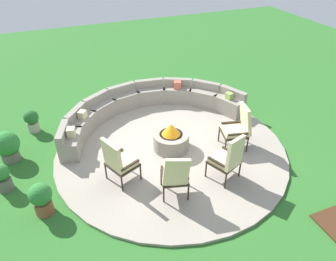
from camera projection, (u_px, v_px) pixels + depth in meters
The scene contains 12 objects.
ground_plane at pixel (171, 150), 7.78m from camera, with size 24.00×24.00×0.00m, color #2D6B28.
patio_circle at pixel (171, 149), 7.77m from camera, with size 5.62×5.62×0.06m, color #9E9384.
fire_pit at pixel (171, 139), 7.60m from camera, with size 0.88×0.88×0.69m.
curved_stone_bench at pixel (145, 106), 8.87m from camera, with size 5.20×2.40×0.70m.
lounge_chair_front_left at pixel (118, 160), 6.46m from camera, with size 0.74×0.76×1.11m.
lounge_chair_front_right at pixel (175, 175), 6.11m from camera, with size 0.65×0.65×1.07m.
lounge_chair_back_left at pixel (228, 158), 6.52m from camera, with size 0.74×0.75×1.13m.
lounge_chair_back_right at pixel (238, 127), 7.49m from camera, with size 0.74×0.69×1.13m.
potted_plant_0 at pixel (41, 198), 5.91m from camera, with size 0.44×0.44×0.71m.
potted_plant_1 at pixel (32, 120), 8.28m from camera, with size 0.38×0.38×0.63m.
potted_plant_2 at pixel (7, 145), 7.24m from camera, with size 0.58×0.58×0.76m.
potted_plant_3 at pixel (2, 177), 6.46m from camera, with size 0.35×0.35×0.64m.
Camera 1 is at (-2.37, -5.71, 4.76)m, focal length 33.41 mm.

